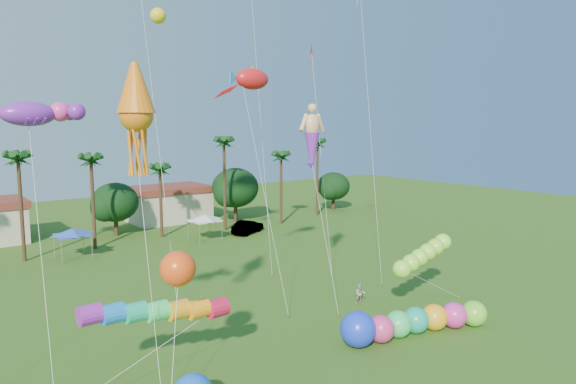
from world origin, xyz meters
TOP-DOWN VIEW (x-y plane):
  - tree_line at (3.57, 44.00)m, footprint 69.46×8.91m
  - buildings_row at (-3.09, 50.00)m, footprint 35.00×7.00m
  - tent_row at (-6.00, 36.33)m, footprint 31.00×4.00m
  - car_b at (14.07, 36.48)m, footprint 5.20×3.76m
  - spectator_b at (7.25, 10.73)m, footprint 0.96×0.91m
  - caterpillar_inflatable at (5.58, 4.75)m, footprint 10.49×4.53m
  - rainbow_tube at (-7.97, 8.17)m, footprint 9.81×1.92m
  - green_worm at (7.91, 7.45)m, footprint 9.94×2.78m
  - orange_ball_kite at (-8.84, 7.10)m, footprint 2.55×2.91m
  - merman_kite at (5.86, 14.69)m, footprint 2.87×6.03m
  - fish_kite at (2.20, 17.21)m, footprint 4.31×6.82m
  - squid_kite at (-9.52, 9.86)m, footprint 2.21×4.47m
  - lobster_kite at (-14.40, 9.75)m, footprint 4.42×5.28m
  - delta_kite_red at (11.71, 21.75)m, footprint 2.27×5.47m

SIDE VIEW (x-z plane):
  - spectator_b at x=7.25m, z-range 0.00..1.55m
  - car_b at x=14.07m, z-range 0.00..1.63m
  - caterpillar_inflatable at x=5.58m, z-range -0.17..1.99m
  - buildings_row at x=-3.09m, z-range 0.00..4.00m
  - tent_row at x=-6.00m, z-range 2.45..3.05m
  - green_worm at x=7.91m, z-range 1.26..5.30m
  - rainbow_tube at x=-7.97m, z-range 1.47..5.44m
  - tree_line at x=3.57m, z-range -1.22..9.78m
  - orange_ball_kite at x=-8.84m, z-range 2.72..9.91m
  - merman_kite at x=5.86m, z-range 4.78..19.04m
  - squid_kite at x=-9.52m, z-range 5.46..21.73m
  - lobster_kite at x=-14.40m, z-range 6.41..20.79m
  - fish_kite at x=2.20m, z-range 7.79..25.11m
  - delta_kite_red at x=11.71m, z-range 9.28..29.73m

